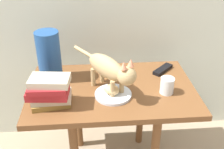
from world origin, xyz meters
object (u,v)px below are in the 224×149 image
Objects in this scene: cat at (110,69)px; green_vase at (49,56)px; bread_roll at (112,90)px; candle_jar at (167,86)px; plate at (114,94)px; book_stack at (50,92)px; side_table at (112,101)px; tv_remote at (163,69)px.

green_vase is (-0.31, 0.15, 0.01)m from cat.
candle_jar reaches higher than bread_roll.
plate is 0.32m from book_stack.
plate is at bearing 26.92° from bread_roll.
side_table is 5.80× the size of tv_remote.
book_stack is at bearing -170.67° from bread_roll.
side_table is at bearing 71.11° from cat.
book_stack is 2.45× the size of candle_jar.
tv_remote is at bearing 3.52° from green_vase.
tv_remote is at bearing 80.65° from candle_jar.
bread_roll is 0.20× the size of cat.
candle_jar is at bearing -6.55° from cat.
plate is 0.46× the size of cat.
bread_roll is at bearing -84.86° from cat.
bread_roll is 0.38× the size of book_stack.
tv_remote reaches higher than plate.
cat is 0.31m from book_stack.
bread_roll is 0.53× the size of tv_remote.
candle_jar is (0.28, 0.01, -0.00)m from bread_roll.
side_table is 0.12m from plate.
book_stack is (-0.29, -0.09, -0.06)m from cat.
bread_roll is at bearing 172.14° from tv_remote.
cat is at bearing -26.13° from green_vase.
candle_jar is at bearing -143.62° from tv_remote.
candle_jar is at bearing 0.97° from plate.
cat is 0.40m from tv_remote.
bread_roll is 0.30m from book_stack.
book_stack is at bearing -157.08° from side_table.
cat reaches higher than candle_jar.
candle_jar reaches higher than plate.
bread_roll is at bearing -153.08° from plate.
cat is at bearing -108.89° from side_table.
book_stack is at bearing 160.58° from tv_remote.
green_vase is (-0.33, 0.12, 0.22)m from side_table.
green_vase reaches higher than plate.
side_table is 4.18× the size of book_stack.
side_table is 0.15m from bread_roll.
tv_remote is at bearing 24.86° from book_stack.
candle_jar is at bearing 5.76° from book_stack.
cat is (-0.01, 0.04, 0.13)m from plate.
plate is 2.32× the size of bread_roll.
tv_remote is (0.04, 0.23, -0.03)m from candle_jar.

